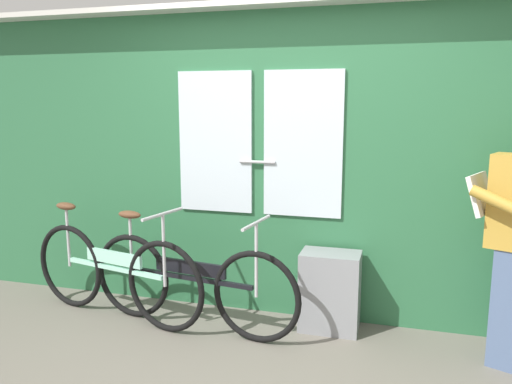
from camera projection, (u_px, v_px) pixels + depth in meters
The scene contains 4 objects.
train_door_wall at pixel (284, 159), 3.91m from camera, with size 5.57×0.28×2.39m.
bicycle_near_door at pixel (190, 282), 3.77m from camera, with size 1.73×0.44×0.88m.
bicycle_leaning_behind at pixel (114, 272), 3.96m from camera, with size 1.65×0.53×0.90m.
trash_bin_by_wall at pixel (330, 291), 3.77m from camera, with size 0.43×0.28×0.59m, color gray.
Camera 1 is at (0.87, -2.54, 1.68)m, focal length 35.68 mm.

